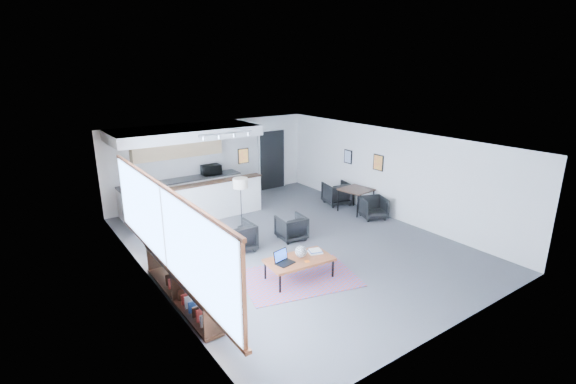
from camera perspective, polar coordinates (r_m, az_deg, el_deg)
room at (r=10.20m, az=0.41°, el=-0.24°), size 7.02×9.02×2.62m
window at (r=7.90m, az=-16.55°, el=-5.00°), size 0.10×5.95×1.66m
console at (r=8.30m, az=-14.45°, el=-12.37°), size 0.35×3.00×0.80m
kitchenette at (r=12.81m, az=-13.76°, el=3.20°), size 4.20×1.96×2.60m
doorway at (r=15.05m, az=-2.25°, el=4.51°), size 1.10×0.12×2.15m
track_light at (r=11.47m, az=-8.48°, el=7.80°), size 1.60×0.07×0.15m
wall_art_lower at (r=12.67m, az=12.24°, el=3.96°), size 0.03×0.38×0.48m
wall_art_upper at (r=13.57m, az=8.21°, el=4.80°), size 0.03×0.34×0.44m
kilim_rug at (r=9.00m, az=1.53°, el=-11.66°), size 2.69×2.15×0.01m
coffee_table at (r=8.81m, az=1.55°, el=-9.31°), size 1.44×0.86×0.45m
laptop at (r=8.60m, az=-0.71°, el=-9.16°), size 0.42×0.37×0.26m
ceramic_pot at (r=8.81m, az=1.78°, el=-8.15°), size 0.25×0.25×0.25m
book_stack at (r=9.05m, az=3.75°, el=-8.08°), size 0.34×0.30×0.09m
coaster at (r=8.68m, az=2.63°, el=-9.46°), size 0.12×0.12×0.01m
armchair_left at (r=10.16m, az=-6.94°, el=-5.95°), size 0.75×0.70×0.76m
armchair_right at (r=10.75m, az=0.46°, el=-4.73°), size 0.73×0.70×0.69m
floor_lamp at (r=11.25m, az=-6.52°, el=0.96°), size 0.43×0.43×1.42m
dining_table at (r=12.82m, az=9.31°, el=0.13°), size 0.94×0.94×0.72m
dining_chair_near at (r=12.44m, az=11.59°, el=-2.23°), size 0.74×0.72×0.60m
dining_chair_far at (r=13.52m, az=6.68°, el=-0.29°), size 0.77×0.74×0.67m
microwave at (r=13.64m, az=-10.48°, el=3.15°), size 0.58×0.32×0.40m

